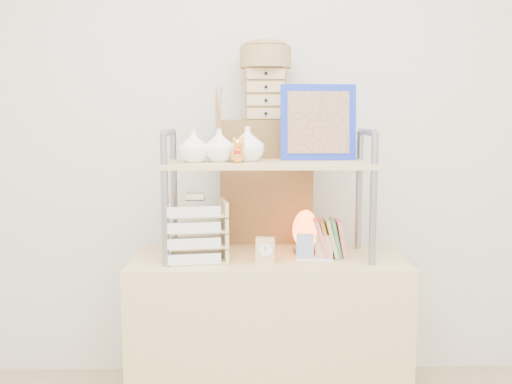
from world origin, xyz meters
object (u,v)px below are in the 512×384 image
cabinet (265,253)px  letter_tray (196,233)px  salt_lamp (305,231)px  desk (268,337)px

cabinet → letter_tray: 0.56m
salt_lamp → letter_tray: bearing=-164.9°
letter_tray → salt_lamp: (0.48, 0.13, -0.02)m
desk → salt_lamp: bearing=23.0°
letter_tray → salt_lamp: 0.50m
desk → cabinet: cabinet is taller
desk → letter_tray: (-0.31, -0.06, 0.49)m
desk → cabinet: (-0.00, 0.37, 0.30)m
cabinet → salt_lamp: bearing=-62.2°
letter_tray → cabinet: bearing=54.0°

